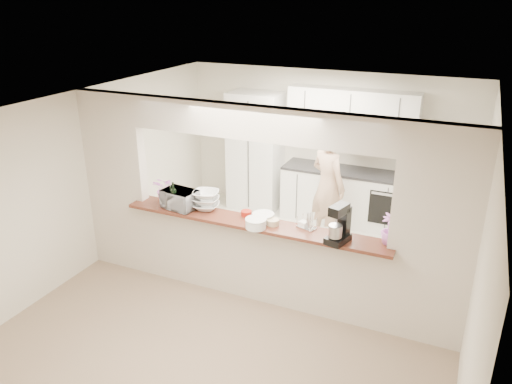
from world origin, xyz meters
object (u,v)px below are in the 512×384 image
Objects in this scene: stand_mixer at (339,225)px; person at (328,186)px; refrigerator at (448,191)px; toaster_oven at (180,199)px.

stand_mixer is 0.25× the size of person.
refrigerator is 4.11m from toaster_oven.
person is (-1.69, -0.72, 0.05)m from refrigerator.
person reaches higher than stand_mixer.
toaster_oven is 2.44m from person.
refrigerator is at bearing 70.79° from stand_mixer.
person is (-0.72, 2.07, -0.39)m from stand_mixer.
refrigerator is at bearing -125.79° from person.
refrigerator is 2.98m from stand_mixer.
toaster_oven is 0.98× the size of stand_mixer.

